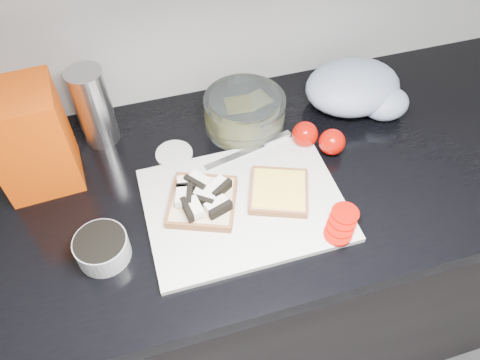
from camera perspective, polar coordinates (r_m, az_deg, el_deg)
name	(u,v)px	position (r m, az deg, el deg)	size (l,w,h in m)	color
base_cabinet	(235,278)	(1.41, -0.61, -11.91)	(3.50, 0.60, 0.86)	black
countertop	(233,182)	(1.03, -0.81, -0.25)	(3.50, 0.64, 0.04)	black
cutting_board	(244,204)	(0.96, 0.51, -2.99)	(0.40, 0.30, 0.01)	silver
bread_left	(202,199)	(0.95, -4.65, -2.38)	(0.18, 0.18, 0.04)	beige
bread_right	(279,191)	(0.97, 4.74, -1.40)	(0.16, 0.16, 0.02)	beige
tomato_slices	(341,224)	(0.94, 12.26, -5.21)	(0.10, 0.11, 0.02)	#B30C04
knife	(259,146)	(1.06, 2.37, 4.19)	(0.22, 0.06, 0.01)	silver
seed_tub	(102,247)	(0.92, -16.48, -7.86)	(0.10, 0.10, 0.05)	#999E9D
tub_lid	(174,154)	(1.07, -8.04, 3.18)	(0.08, 0.08, 0.01)	silver
glass_bowl	(244,112)	(1.10, 0.55, 8.24)	(0.19, 0.19, 0.08)	silver
bread_bag	(30,139)	(1.02, -24.18, 4.54)	(0.15, 0.14, 0.23)	red
steel_canister	(94,107)	(1.08, -17.40, 8.47)	(0.08, 0.08, 0.19)	#B9BABF
grocery_bag	(357,89)	(1.18, 14.11, 10.71)	(0.24, 0.21, 0.10)	#9AA3BD
whole_tomatoes	(318,138)	(1.07, 9.54, 5.05)	(0.11, 0.10, 0.06)	#B30C04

